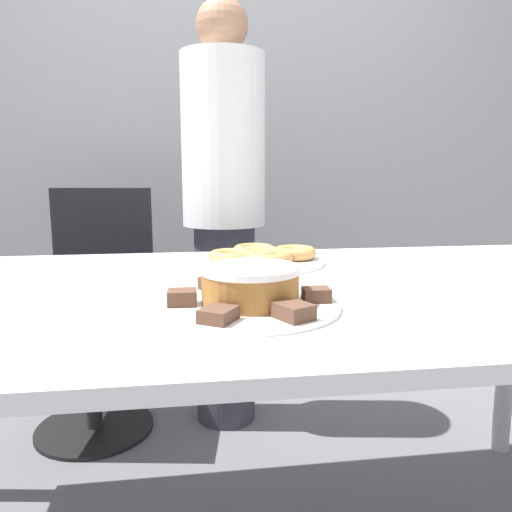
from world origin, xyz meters
TOP-DOWN VIEW (x-y plane):
  - wall_back at (0.00, 1.59)m, footprint 8.00×0.05m
  - table at (0.00, 0.00)m, footprint 1.94×0.98m
  - person_standing at (-0.04, 0.81)m, footprint 0.31×0.31m
  - office_chair_left at (-0.54, 0.83)m, footprint 0.50×0.50m
  - plate_cake at (-0.07, -0.17)m, footprint 0.34×0.34m
  - plate_donuts at (0.02, 0.27)m, footprint 0.35×0.35m
  - frosted_cake at (-0.07, -0.17)m, footprint 0.18×0.18m
  - lamington_0 at (-0.19, -0.17)m, footprint 0.05×0.05m
  - lamington_1 at (-0.13, -0.28)m, footprint 0.07×0.08m
  - lamington_2 at (-0.01, -0.28)m, footprint 0.07×0.08m
  - lamington_3 at (0.06, -0.18)m, footprint 0.05×0.04m
  - lamington_4 at (0.00, -0.07)m, footprint 0.06×0.06m
  - lamington_5 at (-0.12, -0.06)m, footprint 0.07×0.08m
  - donut_0 at (0.02, 0.27)m, footprint 0.12×0.12m
  - donut_1 at (0.03, 0.20)m, footprint 0.13×0.13m
  - donut_2 at (0.12, 0.28)m, footprint 0.12×0.12m
  - donut_3 at (0.01, 0.34)m, footprint 0.12×0.12m
  - donut_4 at (-0.06, 0.26)m, footprint 0.12×0.12m

SIDE VIEW (x-z plane):
  - office_chair_left at x=-0.54m, z-range -0.02..0.90m
  - table at x=0.00m, z-range 0.30..1.02m
  - plate_cake at x=-0.07m, z-range 0.73..0.74m
  - plate_donuts at x=0.02m, z-range 0.73..0.74m
  - lamington_1 at x=-0.13m, z-range 0.74..0.76m
  - lamington_5 at x=-0.12m, z-range 0.74..0.76m
  - lamington_3 at x=0.06m, z-range 0.74..0.76m
  - lamington_2 at x=-0.01m, z-range 0.74..0.77m
  - lamington_4 at x=0.00m, z-range 0.74..0.77m
  - lamington_0 at x=-0.19m, z-range 0.74..0.77m
  - donut_3 at x=0.01m, z-range 0.74..0.77m
  - donut_4 at x=-0.06m, z-range 0.74..0.77m
  - donut_2 at x=0.12m, z-range 0.74..0.77m
  - donut_0 at x=0.02m, z-range 0.74..0.77m
  - donut_1 at x=0.03m, z-range 0.74..0.77m
  - frosted_cake at x=-0.07m, z-range 0.74..0.81m
  - person_standing at x=-0.04m, z-range 0.05..1.63m
  - wall_back at x=0.00m, z-range 0.00..2.60m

